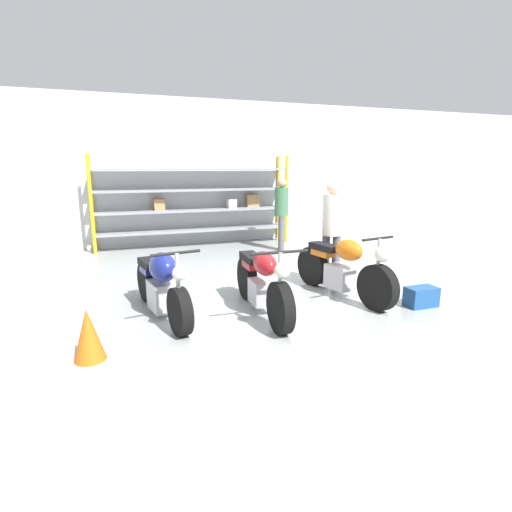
% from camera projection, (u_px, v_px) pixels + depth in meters
% --- Properties ---
extents(ground_plane, '(30.00, 30.00, 0.00)m').
position_uv_depth(ground_plane, '(266.00, 312.00, 5.48)').
color(ground_plane, '#9EA3A0').
extents(back_wall, '(30.00, 0.08, 3.60)m').
position_uv_depth(back_wall, '(190.00, 173.00, 10.07)').
color(back_wall, silver).
rests_on(back_wall, ground_plane).
extents(shelving_rack, '(4.82, 0.63, 2.24)m').
position_uv_depth(shelving_rack, '(196.00, 200.00, 9.91)').
color(shelving_rack, gold).
rests_on(shelving_rack, ground_plane).
extents(motorcycle_blue, '(0.67, 2.01, 1.00)m').
position_uv_depth(motorcycle_blue, '(161.00, 284.00, 5.25)').
color(motorcycle_blue, black).
rests_on(motorcycle_blue, ground_plane).
extents(motorcycle_red, '(0.71, 2.01, 0.99)m').
position_uv_depth(motorcycle_red, '(262.00, 282.00, 5.32)').
color(motorcycle_red, black).
rests_on(motorcycle_red, ground_plane).
extents(motorcycle_orange, '(0.67, 2.07, 1.02)m').
position_uv_depth(motorcycle_orange, '(343.00, 268.00, 6.04)').
color(motorcycle_orange, black).
rests_on(motorcycle_orange, ground_plane).
extents(person_browsing, '(0.41, 0.41, 1.70)m').
position_uv_depth(person_browsing, '(281.00, 208.00, 9.34)').
color(person_browsing, '#595960').
rests_on(person_browsing, ground_plane).
extents(person_near_rack, '(0.45, 0.45, 1.74)m').
position_uv_depth(person_near_rack, '(332.00, 224.00, 6.54)').
color(person_near_rack, '#595960').
rests_on(person_near_rack, ground_plane).
extents(toolbox, '(0.44, 0.26, 0.28)m').
position_uv_depth(toolbox, '(421.00, 297.00, 5.67)').
color(toolbox, '#1E4C8C').
rests_on(toolbox, ground_plane).
extents(traffic_cone, '(0.32, 0.32, 0.55)m').
position_uv_depth(traffic_cone, '(88.00, 335.00, 4.06)').
color(traffic_cone, orange).
rests_on(traffic_cone, ground_plane).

